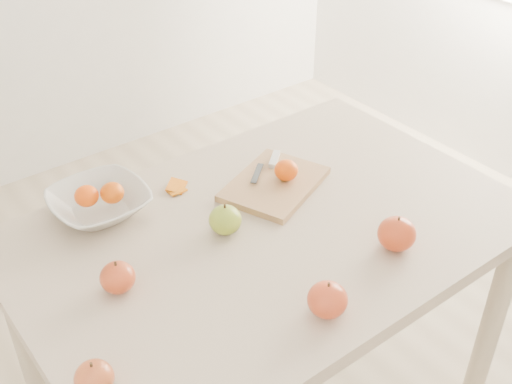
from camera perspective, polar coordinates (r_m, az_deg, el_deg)
table at (r=1.60m, az=1.10°, el=-5.79°), size 1.20×0.80×0.75m
cutting_board at (r=1.66m, az=1.65°, el=0.71°), size 0.32×0.28×0.02m
board_tangerine at (r=1.65m, az=2.70°, el=1.95°), size 0.06×0.06×0.05m
fruit_bowl at (r=1.61m, az=-13.74°, el=-0.97°), size 0.24×0.24×0.06m
bowl_tangerine_near at (r=1.59m, az=-14.83°, el=-0.34°), size 0.06×0.06×0.05m
bowl_tangerine_far at (r=1.59m, az=-12.67°, el=-0.06°), size 0.06×0.06×0.05m
orange_peel_a at (r=1.68m, az=-7.07°, el=0.41°), size 0.07×0.07×0.01m
orange_peel_b at (r=1.66m, az=-7.05°, el=0.05°), size 0.05×0.04×0.01m
paring_knife at (r=1.72m, az=1.40°, el=2.72°), size 0.16×0.09×0.01m
apple_green at (r=1.50m, az=-2.76°, el=-2.48°), size 0.08×0.08×0.07m
apple_red_d at (r=1.20m, az=-14.19°, el=-15.75°), size 0.07×0.07×0.06m
apple_red_e at (r=1.48m, az=12.40°, el=-3.65°), size 0.09×0.09×0.08m
apple_red_c at (r=1.30m, az=6.37°, el=-9.49°), size 0.08×0.08×0.07m
apple_red_b at (r=1.38m, az=-12.20°, el=-7.43°), size 0.08×0.08×0.07m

